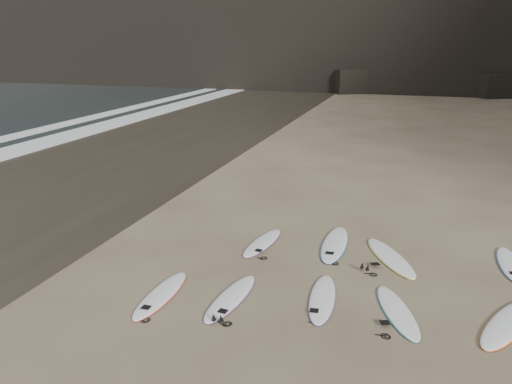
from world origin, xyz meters
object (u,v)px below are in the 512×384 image
surfboard_0 (161,294)px  surfboard_7 (390,257)px  surfboard_2 (322,298)px  surfboard_3 (397,311)px  surfboard_4 (507,323)px  surfboard_8 (510,264)px  surfboard_1 (231,297)px  surfboard_6 (335,244)px  surfboard_5 (262,242)px

surfboard_0 → surfboard_7: bearing=36.7°
surfboard_7 → surfboard_2: bearing=-143.9°
surfboard_3 → surfboard_4: size_ratio=0.91×
surfboard_3 → surfboard_8: (2.67, 3.31, -0.00)m
surfboard_2 → surfboard_8: (4.30, 3.23, -0.00)m
surfboard_1 → surfboard_2: 2.06m
surfboard_4 → surfboard_6: size_ratio=0.92×
surfboard_8 → surfboard_3: bearing=-130.1°
surfboard_4 → surfboard_7: surfboard_7 is taller
surfboard_0 → surfboard_6: (3.31, 4.11, 0.01)m
surfboard_0 → surfboard_4: surfboard_4 is taller
surfboard_6 → surfboard_2: bearing=-87.0°
surfboard_6 → surfboard_7: bearing=-16.7°
surfboard_2 → surfboard_6: bearing=88.8°
surfboard_4 → surfboard_7: bearing=158.8°
surfboard_7 → surfboard_3: bearing=-111.7°
surfboard_2 → surfboard_4: (3.80, 0.11, 0.00)m
surfboard_2 → surfboard_3: bearing=-8.0°
surfboard_4 → surfboard_5: size_ratio=1.11×
surfboard_6 → surfboard_8: (4.53, 0.08, -0.01)m
surfboard_0 → surfboard_3: 5.24m
surfboard_3 → surfboard_5: size_ratio=1.01×
surfboard_5 → surfboard_3: bearing=-27.6°
surfboard_6 → surfboard_7: size_ratio=1.04×
surfboard_2 → surfboard_7: bearing=58.6°
surfboard_8 → surfboard_5: bearing=-175.9°
surfboard_1 → surfboard_6: 4.14m
surfboard_5 → surfboard_8: same height
surfboard_5 → surfboard_4: bearing=-15.2°
surfboard_1 → surfboard_3: 3.64m
surfboard_1 → surfboard_7: surfboard_7 is taller
surfboard_1 → surfboard_5: bearing=99.7°
surfboard_1 → surfboard_2: (1.97, 0.60, -0.00)m
surfboard_0 → surfboard_6: surfboard_6 is taller
surfboard_3 → surfboard_5: 4.70m
surfboard_3 → surfboard_8: size_ratio=1.01×
surfboard_1 → surfboard_7: size_ratio=0.90×
surfboard_5 → surfboard_1: bearing=-78.1°
surfboard_0 → surfboard_1: 1.61m
surfboard_1 → surfboard_7: (3.30, 3.32, 0.00)m
surfboard_4 → surfboard_7: (-2.47, 2.61, 0.00)m
surfboard_0 → surfboard_7: (4.87, 3.68, 0.00)m
surfboard_4 → surfboard_3: bearing=-149.7°
surfboard_0 → surfboard_5: surfboard_0 is taller
surfboard_5 → surfboard_7: bearing=8.9°
surfboard_5 → surfboard_8: size_ratio=1.00×
surfboard_6 → surfboard_8: surfboard_6 is taller
surfboard_2 → surfboard_0: bearing=-170.2°
surfboard_2 → surfboard_4: surfboard_4 is taller
surfboard_2 → surfboard_5: bearing=124.7°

